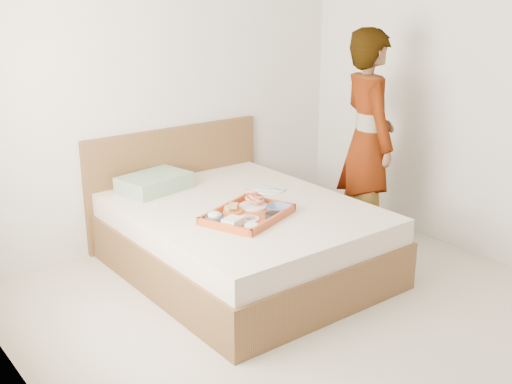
{
  "coord_description": "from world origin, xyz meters",
  "views": [
    {
      "loc": [
        -2.54,
        -2.52,
        2.07
      ],
      "look_at": [
        0.1,
        0.9,
        0.65
      ],
      "focal_mm": 43.82,
      "sensor_mm": 36.0,
      "label": 1
    }
  ],
  "objects": [
    {
      "name": "ground",
      "position": [
        0.0,
        0.0,
        0.0
      ],
      "size": [
        3.5,
        4.0,
        0.01
      ],
      "primitive_type": "cube",
      "color": "beige",
      "rests_on": "ground"
    },
    {
      "name": "wall_back",
      "position": [
        0.0,
        2.0,
        1.3
      ],
      "size": [
        3.5,
        0.01,
        2.6
      ],
      "primitive_type": "cube",
      "color": "silver",
      "rests_on": "ground"
    },
    {
      "name": "wall_left",
      "position": [
        -1.75,
        0.0,
        1.3
      ],
      "size": [
        0.01,
        4.0,
        2.6
      ],
      "primitive_type": "cube",
      "color": "silver",
      "rests_on": "ground"
    },
    {
      "name": "wall_right",
      "position": [
        1.75,
        0.0,
        1.3
      ],
      "size": [
        0.01,
        4.0,
        2.6
      ],
      "primitive_type": "cube",
      "color": "silver",
      "rests_on": "ground"
    },
    {
      "name": "bed",
      "position": [
        0.05,
        1.0,
        0.27
      ],
      "size": [
        1.65,
        2.0,
        0.53
      ],
      "primitive_type": "cube",
      "color": "brown",
      "rests_on": "ground"
    },
    {
      "name": "headboard",
      "position": [
        0.05,
        1.97,
        0.47
      ],
      "size": [
        1.65,
        0.06,
        0.95
      ],
      "primitive_type": "cube",
      "color": "brown",
      "rests_on": "ground"
    },
    {
      "name": "pillow",
      "position": [
        -0.29,
        1.72,
        0.59
      ],
      "size": [
        0.59,
        0.46,
        0.13
      ],
      "primitive_type": "cube",
      "rotation": [
        0.0,
        0.0,
        0.2
      ],
      "color": "#90B088",
      "rests_on": "bed"
    },
    {
      "name": "tray",
      "position": [
        -0.08,
        0.76,
        0.56
      ],
      "size": [
        0.73,
        0.63,
        0.06
      ],
      "primitive_type": "cube",
      "rotation": [
        0.0,
        0.0,
        0.36
      ],
      "color": "#BC4B15",
      "rests_on": "bed"
    },
    {
      "name": "prawn_plate",
      "position": [
        0.07,
        0.89,
        0.55
      ],
      "size": [
        0.27,
        0.27,
        0.01
      ],
      "primitive_type": "cylinder",
      "rotation": [
        0.0,
        0.0,
        0.36
      ],
      "color": "white",
      "rests_on": "tray"
    },
    {
      "name": "navy_bowl_big",
      "position": [
        0.15,
        0.7,
        0.57
      ],
      "size": [
        0.22,
        0.22,
        0.04
      ],
      "primitive_type": "imported",
      "rotation": [
        0.0,
        0.0,
        0.36
      ],
      "color": "navy",
      "rests_on": "tray"
    },
    {
      "name": "sauce_dish",
      "position": [
        0.02,
        0.63,
        0.56
      ],
      "size": [
        0.11,
        0.11,
        0.03
      ],
      "primitive_type": "cylinder",
      "rotation": [
        0.0,
        0.0,
        0.36
      ],
      "color": "black",
      "rests_on": "tray"
    },
    {
      "name": "meat_plate",
      "position": [
        -0.12,
        0.7,
        0.55
      ],
      "size": [
        0.19,
        0.19,
        0.01
      ],
      "primitive_type": "cylinder",
      "rotation": [
        0.0,
        0.0,
        0.36
      ],
      "color": "white",
      "rests_on": "tray"
    },
    {
      "name": "bread_plate",
      "position": [
        -0.11,
        0.9,
        0.55
      ],
      "size": [
        0.19,
        0.19,
        0.01
      ],
      "primitive_type": "cylinder",
      "rotation": [
        0.0,
        0.0,
        0.36
      ],
      "color": "orange",
      "rests_on": "tray"
    },
    {
      "name": "salad_bowl",
      "position": [
        -0.32,
        0.82,
        0.57
      ],
      "size": [
        0.17,
        0.17,
        0.04
      ],
      "primitive_type": "imported",
      "rotation": [
        0.0,
        0.0,
        0.36
      ],
      "color": "navy",
      "rests_on": "tray"
    },
    {
      "name": "plastic_tub",
      "position": [
        -0.27,
        0.67,
        0.57
      ],
      "size": [
        0.16,
        0.14,
        0.06
      ],
      "primitive_type": "cube",
      "rotation": [
        0.0,
        0.0,
        0.36
      ],
      "color": "silver",
      "rests_on": "tray"
    },
    {
      "name": "cheese_round",
      "position": [
        -0.21,
        0.55,
        0.56
      ],
      "size": [
        0.11,
        0.11,
        0.03
      ],
      "primitive_type": "cylinder",
      "rotation": [
        0.0,
        0.0,
        0.36
      ],
      "color": "white",
      "rests_on": "tray"
    },
    {
      "name": "dinner_plate",
      "position": [
        0.44,
        1.16,
        0.54
      ],
      "size": [
        0.32,
        0.32,
        0.01
      ],
      "primitive_type": "cylinder",
      "rotation": [
        0.0,
        0.0,
        0.38
      ],
      "color": "white",
      "rests_on": "bed"
    },
    {
      "name": "person",
      "position": [
        1.17,
        0.81,
        0.89
      ],
      "size": [
        0.65,
        0.77,
        1.79
      ],
      "primitive_type": "imported",
      "rotation": [
        0.0,
        0.0,
        1.16
      ],
      "color": "white",
      "rests_on": "ground"
    }
  ]
}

